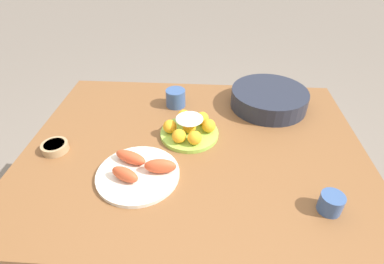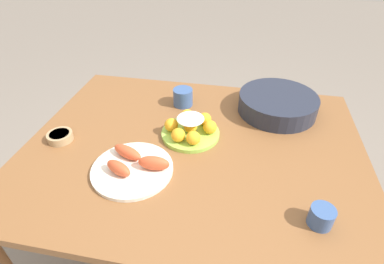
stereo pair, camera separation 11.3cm
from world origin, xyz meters
name	(u,v)px [view 1 (the left image)]	position (x,y,z in m)	size (l,w,h in m)	color
ground_plane	(194,254)	(0.00, 0.00, 0.00)	(12.00, 12.00, 0.00)	slate
dining_table	(195,164)	(0.00, 0.00, 0.65)	(1.27, 0.99, 0.74)	brown
cake_plate	(190,129)	(-0.02, 0.06, 0.77)	(0.23, 0.23, 0.09)	#99CC4C
serving_bowl	(269,98)	(0.31, 0.30, 0.78)	(0.34, 0.34, 0.08)	#232838
sauce_bowl	(55,147)	(-0.51, -0.06, 0.76)	(0.10, 0.10, 0.03)	tan
seafood_platter	(139,171)	(-0.18, -0.17, 0.76)	(0.28, 0.28, 0.07)	silver
cup_near	(331,203)	(0.41, -0.27, 0.77)	(0.07, 0.07, 0.06)	#38568E
cup_far	(176,98)	(-0.10, 0.28, 0.78)	(0.09, 0.09, 0.08)	#38568E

